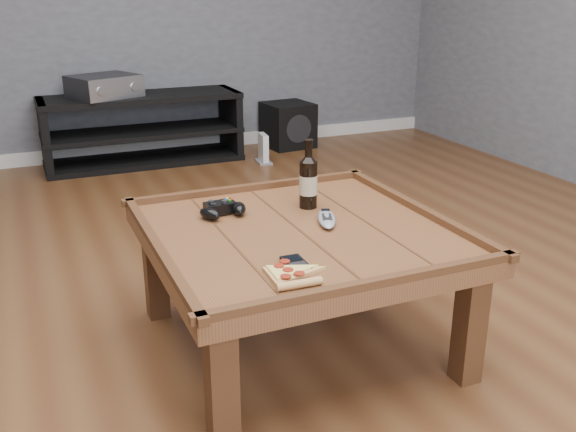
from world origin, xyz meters
name	(u,v)px	position (x,y,z in m)	size (l,w,h in m)	color
ground	(298,344)	(0.00, 0.00, 0.00)	(6.00, 6.00, 0.00)	#4E2C16
baseboard	(139,149)	(0.00, 2.99, 0.05)	(5.00, 0.02, 0.10)	silver
coffee_table	(299,246)	(0.00, 0.00, 0.39)	(1.03, 1.03, 0.48)	#5A3219
media_console	(143,130)	(0.00, 2.75, 0.25)	(1.40, 0.45, 0.50)	black
beer_bottle	(308,180)	(0.13, 0.20, 0.55)	(0.07, 0.07, 0.26)	black
game_controller	(223,209)	(-0.20, 0.24, 0.47)	(0.19, 0.14, 0.05)	black
pizza_slice	(290,274)	(-0.18, -0.33, 0.46)	(0.16, 0.24, 0.02)	tan
smartphone	(296,264)	(-0.13, -0.27, 0.46)	(0.07, 0.12, 0.02)	black
remote_control	(327,218)	(0.12, 0.03, 0.46)	(0.13, 0.21, 0.03)	#8F929B
av_receiver	(104,86)	(-0.24, 2.74, 0.57)	(0.53, 0.49, 0.15)	black
subwoofer	(288,125)	(1.17, 2.80, 0.18)	(0.38, 0.38, 0.35)	black
game_console	(263,150)	(0.80, 2.40, 0.10)	(0.11, 0.18, 0.21)	gray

